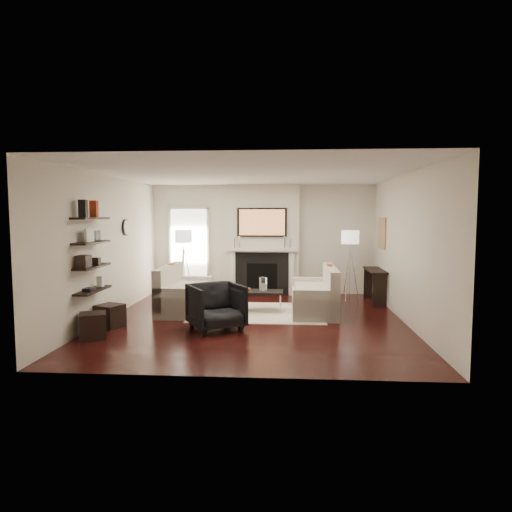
# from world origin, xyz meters

# --- Properties ---
(room_envelope) EXTENTS (6.00, 6.00, 6.00)m
(room_envelope) POSITION_xyz_m (0.00, 0.00, 1.35)
(room_envelope) COLOR black
(room_envelope) RESTS_ON ground
(chimney_breast) EXTENTS (1.80, 0.25, 2.70)m
(chimney_breast) POSITION_xyz_m (0.00, 2.88, 1.35)
(chimney_breast) COLOR silver
(chimney_breast) RESTS_ON floor
(fireplace_surround) EXTENTS (1.30, 0.02, 1.04)m
(fireplace_surround) POSITION_xyz_m (0.00, 2.74, 0.52)
(fireplace_surround) COLOR black
(fireplace_surround) RESTS_ON floor
(firebox) EXTENTS (0.75, 0.02, 0.65)m
(firebox) POSITION_xyz_m (0.00, 2.73, 0.45)
(firebox) COLOR black
(firebox) RESTS_ON floor
(mantel_pilaster_l) EXTENTS (0.12, 0.08, 1.10)m
(mantel_pilaster_l) POSITION_xyz_m (-0.72, 2.71, 0.55)
(mantel_pilaster_l) COLOR white
(mantel_pilaster_l) RESTS_ON floor
(mantel_pilaster_r) EXTENTS (0.12, 0.08, 1.10)m
(mantel_pilaster_r) POSITION_xyz_m (0.72, 2.71, 0.55)
(mantel_pilaster_r) COLOR white
(mantel_pilaster_r) RESTS_ON floor
(mantel_shelf) EXTENTS (1.70, 0.18, 0.07)m
(mantel_shelf) POSITION_xyz_m (0.00, 2.69, 1.12)
(mantel_shelf) COLOR white
(mantel_shelf) RESTS_ON chimney_breast
(tv_body) EXTENTS (1.20, 0.06, 0.70)m
(tv_body) POSITION_xyz_m (0.00, 2.71, 1.78)
(tv_body) COLOR black
(tv_body) RESTS_ON chimney_breast
(tv_screen) EXTENTS (1.10, 0.00, 0.62)m
(tv_screen) POSITION_xyz_m (0.00, 2.68, 1.78)
(tv_screen) COLOR #BF723F
(tv_screen) RESTS_ON tv_body
(candlestick_l_tall) EXTENTS (0.04, 0.04, 0.30)m
(candlestick_l_tall) POSITION_xyz_m (-0.55, 2.70, 1.30)
(candlestick_l_tall) COLOR silver
(candlestick_l_tall) RESTS_ON mantel_shelf
(candlestick_l_short) EXTENTS (0.04, 0.04, 0.24)m
(candlestick_l_short) POSITION_xyz_m (-0.68, 2.70, 1.27)
(candlestick_l_short) COLOR silver
(candlestick_l_short) RESTS_ON mantel_shelf
(candlestick_r_tall) EXTENTS (0.04, 0.04, 0.30)m
(candlestick_r_tall) POSITION_xyz_m (0.55, 2.70, 1.30)
(candlestick_r_tall) COLOR silver
(candlestick_r_tall) RESTS_ON mantel_shelf
(candlestick_r_short) EXTENTS (0.04, 0.04, 0.24)m
(candlestick_r_short) POSITION_xyz_m (0.68, 2.70, 1.27)
(candlestick_r_short) COLOR silver
(candlestick_r_short) RESTS_ON mantel_shelf
(hallway_panel) EXTENTS (0.90, 0.02, 2.10)m
(hallway_panel) POSITION_xyz_m (-1.85, 2.98, 1.05)
(hallway_panel) COLOR white
(hallway_panel) RESTS_ON floor
(door_trim_l) EXTENTS (0.06, 0.06, 2.16)m
(door_trim_l) POSITION_xyz_m (-2.33, 2.96, 1.05)
(door_trim_l) COLOR white
(door_trim_l) RESTS_ON floor
(door_trim_r) EXTENTS (0.06, 0.06, 2.16)m
(door_trim_r) POSITION_xyz_m (-1.37, 2.96, 1.05)
(door_trim_r) COLOR white
(door_trim_r) RESTS_ON floor
(door_trim_top) EXTENTS (1.02, 0.06, 0.06)m
(door_trim_top) POSITION_xyz_m (-1.85, 2.96, 2.13)
(door_trim_top) COLOR white
(door_trim_top) RESTS_ON wall_back
(rug) EXTENTS (2.60, 2.00, 0.01)m
(rug) POSITION_xyz_m (0.04, 0.69, 0.01)
(rug) COLOR beige
(rug) RESTS_ON floor
(loveseat_left_base) EXTENTS (0.85, 1.80, 0.42)m
(loveseat_left_base) POSITION_xyz_m (-1.47, 0.77, 0.21)
(loveseat_left_base) COLOR beige
(loveseat_left_base) RESTS_ON floor
(loveseat_left_back) EXTENTS (0.18, 1.80, 0.80)m
(loveseat_left_back) POSITION_xyz_m (-1.80, 0.77, 0.53)
(loveseat_left_back) COLOR beige
(loveseat_left_back) RESTS_ON floor
(loveseat_left_arm_n) EXTENTS (0.85, 0.18, 0.60)m
(loveseat_left_arm_n) POSITION_xyz_m (-1.47, -0.04, 0.30)
(loveseat_left_arm_n) COLOR beige
(loveseat_left_arm_n) RESTS_ON floor
(loveseat_left_arm_s) EXTENTS (0.85, 0.18, 0.60)m
(loveseat_left_arm_s) POSITION_xyz_m (-1.47, 1.58, 0.30)
(loveseat_left_arm_s) COLOR beige
(loveseat_left_arm_s) RESTS_ON floor
(loveseat_left_cushion) EXTENTS (0.63, 1.44, 0.10)m
(loveseat_left_cushion) POSITION_xyz_m (-1.42, 0.77, 0.47)
(loveseat_left_cushion) COLOR beige
(loveseat_left_cushion) RESTS_ON loveseat_left_base
(pillow_left_orange) EXTENTS (0.10, 0.42, 0.42)m
(pillow_left_orange) POSITION_xyz_m (-1.80, 1.07, 0.73)
(pillow_left_orange) COLOR maroon
(pillow_left_orange) RESTS_ON loveseat_left_cushion
(pillow_left_charcoal) EXTENTS (0.10, 0.40, 0.40)m
(pillow_left_charcoal) POSITION_xyz_m (-1.80, 0.47, 0.72)
(pillow_left_charcoal) COLOR black
(pillow_left_charcoal) RESTS_ON loveseat_left_cushion
(loveseat_right_base) EXTENTS (0.85, 1.80, 0.42)m
(loveseat_right_base) POSITION_xyz_m (1.15, 0.75, 0.21)
(loveseat_right_base) COLOR beige
(loveseat_right_base) RESTS_ON floor
(loveseat_right_back) EXTENTS (0.18, 1.80, 0.80)m
(loveseat_right_back) POSITION_xyz_m (1.48, 0.75, 0.53)
(loveseat_right_back) COLOR beige
(loveseat_right_back) RESTS_ON floor
(loveseat_right_arm_n) EXTENTS (0.85, 0.18, 0.60)m
(loveseat_right_arm_n) POSITION_xyz_m (1.15, -0.06, 0.30)
(loveseat_right_arm_n) COLOR beige
(loveseat_right_arm_n) RESTS_ON floor
(loveseat_right_arm_s) EXTENTS (0.85, 0.18, 0.60)m
(loveseat_right_arm_s) POSITION_xyz_m (1.15, 1.56, 0.30)
(loveseat_right_arm_s) COLOR beige
(loveseat_right_arm_s) RESTS_ON floor
(loveseat_right_cushion) EXTENTS (0.63, 1.44, 0.10)m
(loveseat_right_cushion) POSITION_xyz_m (1.10, 0.75, 0.47)
(loveseat_right_cushion) COLOR beige
(loveseat_right_cushion) RESTS_ON loveseat_right_base
(pillow_right_orange) EXTENTS (0.10, 0.42, 0.42)m
(pillow_right_orange) POSITION_xyz_m (1.48, 1.05, 0.73)
(pillow_right_orange) COLOR maroon
(pillow_right_orange) RESTS_ON loveseat_right_cushion
(pillow_right_charcoal) EXTENTS (0.10, 0.40, 0.40)m
(pillow_right_charcoal) POSITION_xyz_m (1.48, 0.45, 0.72)
(pillow_right_charcoal) COLOR black
(pillow_right_charcoal) RESTS_ON loveseat_right_cushion
(coffee_table) EXTENTS (1.10, 0.55, 0.04)m
(coffee_table) POSITION_xyz_m (-0.02, 0.80, 0.40)
(coffee_table) COLOR black
(coffee_table) RESTS_ON floor
(coffee_leg_nw) EXTENTS (0.02, 0.02, 0.38)m
(coffee_leg_nw) POSITION_xyz_m (-0.52, 0.58, 0.19)
(coffee_leg_nw) COLOR silver
(coffee_leg_nw) RESTS_ON floor
(coffee_leg_ne) EXTENTS (0.02, 0.02, 0.38)m
(coffee_leg_ne) POSITION_xyz_m (0.48, 0.58, 0.19)
(coffee_leg_ne) COLOR silver
(coffee_leg_ne) RESTS_ON floor
(coffee_leg_sw) EXTENTS (0.02, 0.02, 0.38)m
(coffee_leg_sw) POSITION_xyz_m (-0.52, 1.02, 0.19)
(coffee_leg_sw) COLOR silver
(coffee_leg_sw) RESTS_ON floor
(coffee_leg_se) EXTENTS (0.02, 0.02, 0.38)m
(coffee_leg_se) POSITION_xyz_m (0.48, 1.02, 0.19)
(coffee_leg_se) COLOR silver
(coffee_leg_se) RESTS_ON floor
(hurricane_glass) EXTENTS (0.16, 0.16, 0.28)m
(hurricane_glass) POSITION_xyz_m (0.13, 0.80, 0.56)
(hurricane_glass) COLOR white
(hurricane_glass) RESTS_ON coffee_table
(hurricane_candle) EXTENTS (0.10, 0.10, 0.15)m
(hurricane_candle) POSITION_xyz_m (0.13, 0.80, 0.50)
(hurricane_candle) COLOR white
(hurricane_candle) RESTS_ON coffee_table
(copper_bowl) EXTENTS (0.30, 0.30, 0.05)m
(copper_bowl) POSITION_xyz_m (-0.27, 0.80, 0.45)
(copper_bowl) COLOR #B9531E
(copper_bowl) RESTS_ON coffee_table
(armchair) EXTENTS (1.12, 1.10, 0.86)m
(armchair) POSITION_xyz_m (-0.59, -0.69, 0.43)
(armchair) COLOR black
(armchair) RESTS_ON floor
(lamp_left_post) EXTENTS (0.02, 0.02, 1.20)m
(lamp_left_post) POSITION_xyz_m (-1.85, 2.36, 0.60)
(lamp_left_post) COLOR silver
(lamp_left_post) RESTS_ON floor
(lamp_left_shade) EXTENTS (0.40, 0.40, 0.30)m
(lamp_left_shade) POSITION_xyz_m (-1.85, 2.36, 1.45)
(lamp_left_shade) COLOR white
(lamp_left_shade) RESTS_ON lamp_left_post
(lamp_left_leg_a) EXTENTS (0.25, 0.02, 1.23)m
(lamp_left_leg_a) POSITION_xyz_m (-1.74, 2.36, 0.60)
(lamp_left_leg_a) COLOR silver
(lamp_left_leg_a) RESTS_ON floor
(lamp_left_leg_b) EXTENTS (0.14, 0.22, 1.23)m
(lamp_left_leg_b) POSITION_xyz_m (-1.91, 2.45, 0.60)
(lamp_left_leg_b) COLOR silver
(lamp_left_leg_b) RESTS_ON floor
(lamp_left_leg_c) EXTENTS (0.14, 0.22, 1.23)m
(lamp_left_leg_c) POSITION_xyz_m (-1.91, 2.26, 0.60)
(lamp_left_leg_c) COLOR silver
(lamp_left_leg_c) RESTS_ON floor
(lamp_right_post) EXTENTS (0.02, 0.02, 1.20)m
(lamp_right_post) POSITION_xyz_m (2.05, 2.22, 0.60)
(lamp_right_post) COLOR silver
(lamp_right_post) RESTS_ON floor
(lamp_right_shade) EXTENTS (0.40, 0.40, 0.30)m
(lamp_right_shade) POSITION_xyz_m (2.05, 2.22, 1.45)
(lamp_right_shade) COLOR white
(lamp_right_shade) RESTS_ON lamp_right_post
(lamp_right_leg_a) EXTENTS (0.25, 0.02, 1.23)m
(lamp_right_leg_a) POSITION_xyz_m (2.16, 2.22, 0.60)
(lamp_right_leg_a) COLOR silver
(lamp_right_leg_a) RESTS_ON floor
(lamp_right_leg_b) EXTENTS (0.14, 0.22, 1.23)m
(lamp_right_leg_b) POSITION_xyz_m (2.00, 2.32, 0.60)
(lamp_right_leg_b) COLOR silver
(lamp_right_leg_b) RESTS_ON floor
(lamp_right_leg_c) EXTENTS (0.14, 0.22, 1.23)m
(lamp_right_leg_c) POSITION_xyz_m (1.99, 2.13, 0.60)
(lamp_right_leg_c) COLOR silver
(lamp_right_leg_c) RESTS_ON floor
(console_top) EXTENTS (0.35, 1.20, 0.04)m
(console_top) POSITION_xyz_m (2.57, 1.92, 0.73)
(console_top) COLOR black
(console_top) RESTS_ON floor
(console_leg_n) EXTENTS (0.30, 0.04, 0.71)m
(console_leg_n) POSITION_xyz_m (2.57, 1.37, 0.35)
(console_leg_n) COLOR black
(console_leg_n) RESTS_ON floor
(console_leg_s) EXTENTS (0.30, 0.04, 0.71)m
(console_leg_s) POSITION_xyz_m (2.57, 2.47, 0.35)
(console_leg_s) COLOR black
(console_leg_s) RESTS_ON floor
(wall_art) EXTENTS (0.03, 0.70, 0.70)m
(wall_art) POSITION_xyz_m (2.73, 2.05, 1.55)
(wall_art) COLOR tan
(wall_art) RESTS_ON wall_right
(shelf_bottom) EXTENTS (0.25, 1.00, 0.03)m
(shelf_bottom) POSITION_xyz_m (-2.62, -1.00, 0.70)
(shelf_bottom) COLOR black
(shelf_bottom) RESTS_ON wall_left
(shelf_lower) EXTENTS (0.25, 1.00, 0.04)m
(shelf_lower) POSITION_xyz_m (-2.62, -1.00, 1.10)
(shelf_lower) COLOR black
(shelf_lower) RESTS_ON wall_left
(shelf_upper) EXTENTS (0.25, 1.00, 0.04)m
(shelf_upper) POSITION_xyz_m (-2.62, -1.00, 1.50)
(shelf_upper) COLOR black
(shelf_upper) RESTS_ON wall_left
(shelf_top) EXTENTS (0.25, 1.00, 0.04)m
(shelf_top) POSITION_xyz_m (-2.62, -1.00, 1.90)
(shelf_top) COLOR black
(shelf_top) RESTS_ON wall_left
(decor_magfile_a) EXTENTS (0.12, 0.10, 0.28)m
(decor_magfile_a) POSITION_xyz_m (-2.62, -1.27, 2.06)
(decor_magfile_a) COLOR black
(decor_magfile_a) RESTS_ON shelf_top
(decor_magfile_b) EXTENTS (0.12, 0.10, 0.28)m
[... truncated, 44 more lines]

